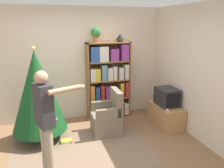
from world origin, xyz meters
The scene contains 14 objects.
ground_plane centered at (0.00, 0.00, 0.00)m, with size 14.00×14.00×0.00m, color #846042.
wall_back centered at (0.00, 1.88, 1.30)m, with size 8.00×0.10×2.60m.
wall_right centered at (2.14, 0.00, 1.30)m, with size 0.10×8.00×2.60m.
area_rug centered at (-0.14, 0.31, 0.00)m, with size 2.49×1.65×0.01m.
bookshelf centered at (0.76, 1.63, 0.90)m, with size 1.02×0.32×1.81m.
tv_stand centered at (1.84, 0.79, 0.24)m, with size 0.46×0.89×0.47m.
television centered at (1.84, 0.78, 0.66)m, with size 0.39×0.50×0.39m.
game_remote centered at (1.70, 0.52, 0.48)m, with size 0.04×0.12×0.02m.
christmas_tree centered at (-0.83, 0.96, 0.98)m, with size 1.03×1.03×1.83m.
armchair centered at (0.50, 0.82, 0.32)m, with size 0.58×0.58×0.92m.
standing_person centered at (-0.72, -0.21, 0.95)m, with size 0.72×0.44×1.61m.
potted_plant centered at (0.47, 1.64, 2.00)m, with size 0.22×0.22×0.33m.
table_lamp centered at (1.04, 1.64, 1.91)m, with size 0.20×0.20×0.18m.
book_pile_near_tree centered at (-0.39, 0.68, 0.03)m, with size 0.23×0.18×0.05m.
Camera 1 is at (-0.67, -3.19, 2.20)m, focal length 35.00 mm.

